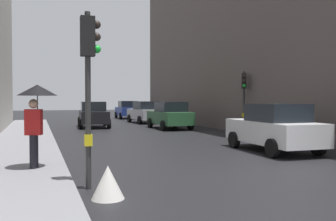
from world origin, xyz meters
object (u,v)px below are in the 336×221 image
at_px(car_blue_van, 127,110).
at_px(car_white_compact, 274,128).
at_px(traffic_light_mid_street, 244,91).
at_px(car_green_estate, 170,115).
at_px(warning_sign_triangle, 108,182).
at_px(pedestrian_with_umbrella, 36,103).
at_px(traffic_light_near_left, 89,67).
at_px(car_silver_hatchback, 145,112).
at_px(car_dark_suv, 93,114).

bearing_deg(car_blue_van, car_white_compact, -90.73).
distance_m(traffic_light_mid_street, car_green_estate, 5.66).
bearing_deg(warning_sign_triangle, car_blue_van, 76.05).
relative_size(pedestrian_with_umbrella, warning_sign_triangle, 3.29).
height_order(car_green_estate, warning_sign_triangle, car_green_estate).
relative_size(traffic_light_near_left, warning_sign_triangle, 5.81).
bearing_deg(pedestrian_with_umbrella, traffic_light_mid_street, 35.79).
relative_size(traffic_light_near_left, traffic_light_mid_street, 1.10).
relative_size(car_silver_hatchback, car_dark_suv, 1.00).
xyz_separation_m(traffic_light_near_left, warning_sign_triangle, (0.22, -0.95, -2.28)).
xyz_separation_m(car_white_compact, car_green_estate, (-0.08, 11.12, 0.00)).
xyz_separation_m(traffic_light_mid_street, car_blue_van, (-2.22, 18.49, -1.50)).
bearing_deg(car_blue_van, car_green_estate, -91.65).
distance_m(car_silver_hatchback, car_blue_van, 7.45).
distance_m(traffic_light_near_left, car_silver_hatchback, 22.13).
bearing_deg(car_white_compact, warning_sign_triangle, -147.48).
bearing_deg(car_blue_van, traffic_light_mid_street, -83.17).
height_order(traffic_light_mid_street, warning_sign_triangle, traffic_light_mid_street).
relative_size(traffic_light_near_left, car_silver_hatchback, 0.88).
relative_size(traffic_light_near_left, pedestrian_with_umbrella, 1.77).
bearing_deg(car_silver_hatchback, traffic_light_near_left, -109.10).
bearing_deg(pedestrian_with_umbrella, car_silver_hatchback, 66.21).
bearing_deg(traffic_light_near_left, car_silver_hatchback, 70.90).
xyz_separation_m(traffic_light_mid_street, car_white_compact, (-2.53, -6.32, -1.50)).
height_order(car_dark_suv, warning_sign_triangle, car_dark_suv).
height_order(traffic_light_mid_street, car_dark_suv, traffic_light_mid_street).
relative_size(traffic_light_mid_street, warning_sign_triangle, 5.31).
relative_size(car_white_compact, car_dark_suv, 0.99).
xyz_separation_m(car_green_estate, car_blue_van, (0.40, 13.69, 0.00)).
height_order(car_blue_van, warning_sign_triangle, car_blue_van).
distance_m(traffic_light_mid_street, car_silver_hatchback, 11.42).
distance_m(traffic_light_mid_street, car_white_compact, 6.98).
height_order(car_white_compact, pedestrian_with_umbrella, pedestrian_with_umbrella).
height_order(traffic_light_near_left, traffic_light_mid_street, traffic_light_near_left).
relative_size(traffic_light_near_left, car_white_compact, 0.89).
distance_m(car_white_compact, car_green_estate, 11.12).
bearing_deg(car_blue_van, car_dark_suv, -114.67).
distance_m(traffic_light_mid_street, car_dark_suv, 10.70).
bearing_deg(car_green_estate, warning_sign_triangle, -113.83).
distance_m(car_blue_van, pedestrian_with_umbrella, 27.63).
distance_m(car_green_estate, car_blue_van, 13.70).
distance_m(traffic_light_near_left, car_blue_van, 29.32).
xyz_separation_m(car_white_compact, pedestrian_with_umbrella, (-8.24, -1.44, 0.96)).
relative_size(car_green_estate, car_dark_suv, 0.98).
bearing_deg(warning_sign_triangle, car_silver_hatchback, 72.20).
bearing_deg(car_dark_suv, car_blue_van, 65.33).
distance_m(car_silver_hatchback, car_dark_suv, 5.60).
xyz_separation_m(car_white_compact, car_blue_van, (0.32, 24.81, 0.00)).
xyz_separation_m(car_white_compact, car_silver_hatchback, (0.05, 17.37, 0.00)).
bearing_deg(car_green_estate, traffic_light_mid_street, -61.44).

